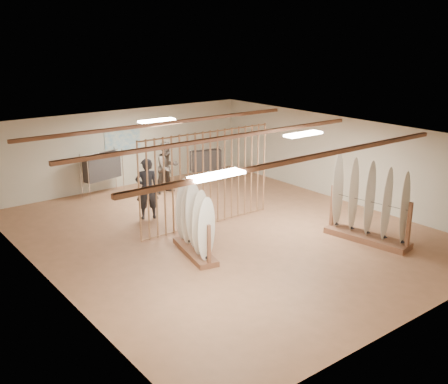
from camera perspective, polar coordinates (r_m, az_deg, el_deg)
floor at (r=14.88m, az=0.00°, el=-4.42°), size 12.00×12.00×0.00m
ceiling at (r=14.10m, az=0.00°, el=6.23°), size 12.00×12.00×0.00m
wall_back at (r=19.38m, az=-10.96°, el=4.67°), size 12.00×0.00×12.00m
wall_front at (r=10.61m, az=20.38°, el=-6.47°), size 12.00×0.00×12.00m
wall_left at (r=12.18m, az=-18.98°, el=-3.31°), size 0.00×12.00×12.00m
wall_right at (r=17.83m, az=12.84°, el=3.49°), size 0.00×12.00×12.00m
ceiling_slats at (r=14.11m, az=0.00°, el=5.91°), size 9.50×6.12×0.10m
light_panels at (r=14.11m, az=0.00°, el=5.99°), size 1.20×0.35×0.06m
bamboo_partition at (r=15.04m, az=-1.87°, el=1.43°), size 4.45×0.05×2.78m
poster at (r=19.32m, az=-10.97°, el=5.24°), size 1.40×0.03×0.90m
rack_left at (r=13.26m, az=-3.22°, el=-4.27°), size 0.92×2.00×1.84m
rack_right at (r=14.56m, az=15.47°, el=-2.35°), size 0.99×2.42×2.24m
clothing_rack_a at (r=18.47m, az=-13.14°, el=2.71°), size 1.43×0.65×1.56m
clothing_rack_b at (r=19.54m, az=-1.99°, el=3.47°), size 1.21×0.59×1.33m
shopper_a at (r=15.83m, az=-8.40°, el=0.79°), size 0.91×0.77×2.13m
shopper_b at (r=18.39m, az=-6.20°, el=3.05°), size 1.04×0.84×2.07m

